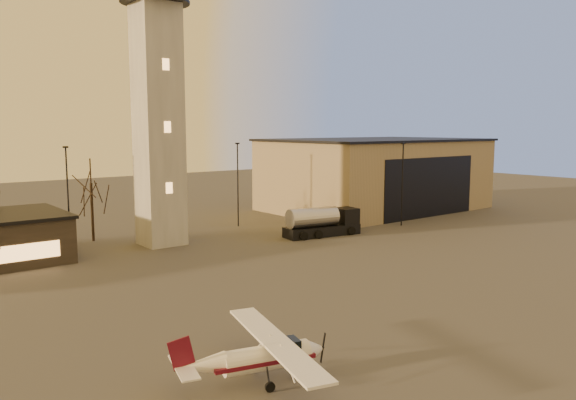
{
  "coord_description": "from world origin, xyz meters",
  "views": [
    {
      "loc": [
        -24.89,
        -22.75,
        12.01
      ],
      "look_at": [
        3.21,
        13.0,
        6.07
      ],
      "focal_mm": 35.0,
      "sensor_mm": 36.0,
      "label": 1
    }
  ],
  "objects_px": {
    "cessna_front": "(269,361)",
    "fuel_truck": "(322,224)",
    "control_tower": "(157,83)",
    "hangar": "(375,174)"
  },
  "relations": [
    {
      "from": "cessna_front",
      "to": "fuel_truck",
      "type": "xyz_separation_m",
      "value": [
        25.85,
        25.34,
        0.32
      ]
    },
    {
      "from": "hangar",
      "to": "fuel_truck",
      "type": "bearing_deg",
      "value": -151.62
    },
    {
      "from": "control_tower",
      "to": "fuel_truck",
      "type": "xyz_separation_m",
      "value": [
        15.96,
        -6.85,
        -15.04
      ]
    },
    {
      "from": "hangar",
      "to": "control_tower",
      "type": "bearing_deg",
      "value": -173.69
    },
    {
      "from": "control_tower",
      "to": "hangar",
      "type": "distance_m",
      "value": 37.9
    },
    {
      "from": "hangar",
      "to": "cessna_front",
      "type": "relative_size",
      "value": 3.02
    },
    {
      "from": "cessna_front",
      "to": "fuel_truck",
      "type": "relative_size",
      "value": 1.12
    },
    {
      "from": "hangar",
      "to": "cessna_front",
      "type": "distance_m",
      "value": 58.57
    },
    {
      "from": "control_tower",
      "to": "cessna_front",
      "type": "height_order",
      "value": "control_tower"
    },
    {
      "from": "control_tower",
      "to": "cessna_front",
      "type": "bearing_deg",
      "value": -107.08
    }
  ]
}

